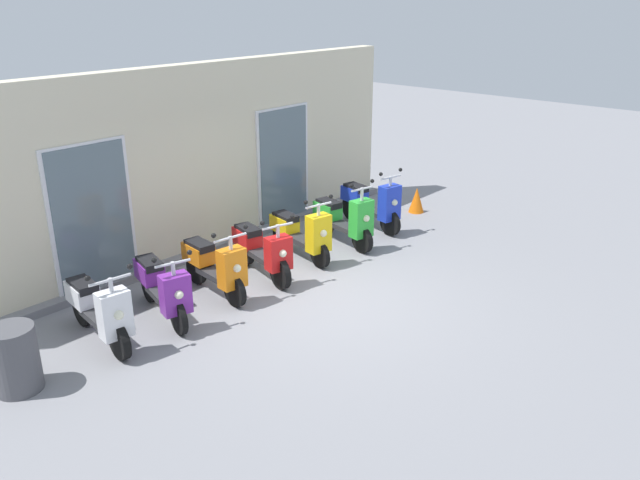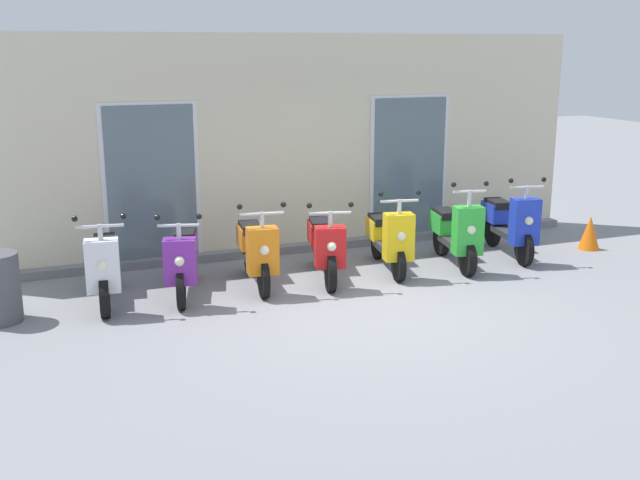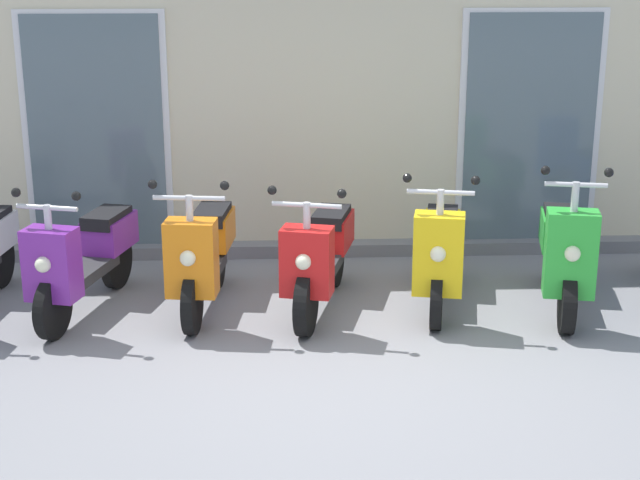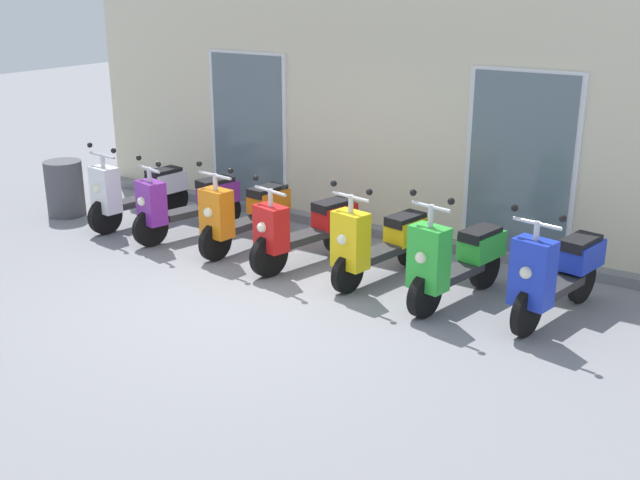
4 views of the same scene
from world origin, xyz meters
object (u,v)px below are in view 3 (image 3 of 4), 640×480
at_px(scooter_yellow, 440,250).
at_px(scooter_red, 321,255).
at_px(scooter_orange, 203,252).
at_px(scooter_purple, 84,256).
at_px(scooter_green, 564,252).

bearing_deg(scooter_yellow, scooter_red, -177.40).
relative_size(scooter_orange, scooter_red, 0.94).
xyz_separation_m(scooter_purple, scooter_yellow, (2.86, 0.02, -0.00)).
height_order(scooter_red, scooter_green, scooter_green).
height_order(scooter_purple, scooter_green, scooter_green).
bearing_deg(scooter_purple, scooter_red, -0.63).
relative_size(scooter_orange, scooter_yellow, 0.98).
distance_m(scooter_red, scooter_green, 1.95).
xyz_separation_m(scooter_yellow, scooter_green, (0.98, -0.15, 0.01)).
xyz_separation_m(scooter_purple, scooter_red, (1.89, -0.02, -0.02)).
distance_m(scooter_yellow, scooter_green, 0.99).
relative_size(scooter_purple, scooter_red, 0.99).
xyz_separation_m(scooter_orange, scooter_red, (0.94, -0.02, -0.03)).
height_order(scooter_purple, scooter_yellow, scooter_yellow).
bearing_deg(scooter_purple, scooter_green, -1.82).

